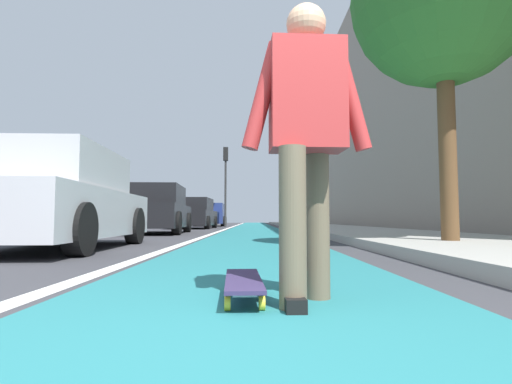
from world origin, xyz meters
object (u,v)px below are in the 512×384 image
at_px(parked_car_far, 194,214).
at_px(parked_car_end, 211,215).
at_px(skateboard, 244,282).
at_px(parked_car_mid, 155,210).
at_px(traffic_light, 226,172).
at_px(skater_person, 307,129).
at_px(parked_car_near, 55,201).

relative_size(parked_car_far, parked_car_end, 1.07).
relative_size(skateboard, parked_car_mid, 0.20).
bearing_deg(parked_car_end, traffic_light, -157.66).
height_order(skater_person, parked_car_near, skater_person).
relative_size(skater_person, parked_car_mid, 0.39).
bearing_deg(skater_person, parked_car_far, 10.58).
relative_size(parked_car_far, traffic_light, 0.93).
bearing_deg(parked_car_end, parked_car_near, 179.61).
xyz_separation_m(skateboard, skater_person, (-0.15, -0.35, 0.84)).
bearing_deg(traffic_light, parked_car_far, 162.02).
distance_m(parked_car_mid, traffic_light, 11.20).
bearing_deg(traffic_light, skater_person, -174.68).
bearing_deg(traffic_light, parked_car_near, 175.69).
height_order(skater_person, parked_car_mid, skater_person).
bearing_deg(traffic_light, parked_car_end, 22.34).
bearing_deg(skateboard, skater_person, -113.37).
bearing_deg(parked_car_mid, skateboard, -163.34).
distance_m(skateboard, parked_car_mid, 10.72).
bearing_deg(skateboard, parked_car_near, 38.36).
distance_m(parked_car_near, parked_car_far, 13.48).
bearing_deg(parked_car_mid, parked_car_near, -178.88).
height_order(skater_person, parked_car_end, skater_person).
relative_size(skater_person, parked_car_end, 0.40).
distance_m(skateboard, traffic_light, 21.38).
distance_m(parked_car_mid, parked_car_end, 13.68).
distance_m(skateboard, parked_car_far, 17.45).
height_order(skateboard, parked_car_far, parked_car_far).
relative_size(parked_car_near, parked_car_far, 0.95).
distance_m(parked_car_near, traffic_light, 17.60).
bearing_deg(parked_car_end, parked_car_far, 179.22).
height_order(parked_car_near, parked_car_far, parked_car_near).
height_order(skateboard, parked_car_end, parked_car_end).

